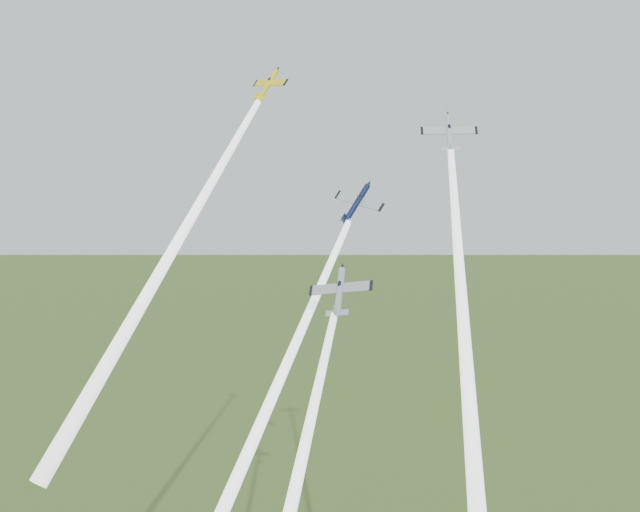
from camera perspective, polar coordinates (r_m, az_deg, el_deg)
The scene contains 7 objects.
plane_yellow at distance 121.12m, azimuth -3.72°, elevation 12.07°, with size 7.09×7.03×1.11m, color yellow, non-canonical shape.
smoke_trail_yellow at distance 109.47m, azimuth -11.44°, elevation -1.35°, with size 2.30×2.30×59.78m, color white, non-canonical shape.
plane_navy at distance 118.03m, azimuth 2.62°, elevation 3.76°, with size 8.52×8.46×1.34m, color #0D173A, non-canonical shape.
smoke_trail_navy at distance 106.98m, azimuth -4.49°, elevation -12.33°, with size 2.30×2.30×65.72m, color white, non-canonical shape.
plane_silver_right at distance 115.00m, azimuth 9.19°, elevation 8.64°, with size 7.98×7.92×1.25m, color silver, non-canonical shape.
smoke_trail_silver_right at distance 97.37m, azimuth 10.33°, elevation -7.06°, with size 2.30×2.30×61.46m, color white, non-canonical shape.
plane_silver_low at distance 102.69m, azimuth 1.40°, elevation -2.54°, with size 8.66×8.59×1.36m, color #ACB2BB, non-canonical shape.
Camera 1 is at (49.20, -103.63, 103.56)m, focal length 45.00 mm.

